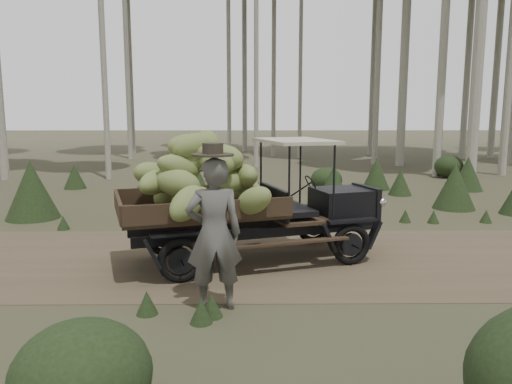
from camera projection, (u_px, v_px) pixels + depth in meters
ground at (342, 259)px, 8.43m from camera, size 120.00×120.00×0.00m
dirt_track at (342, 259)px, 8.43m from camera, size 70.00×4.00×0.01m
banana_truck at (228, 187)px, 7.96m from camera, size 4.59×2.90×2.22m
farmer at (214, 232)px, 6.17m from camera, size 0.77×0.59×2.09m
undergrowth at (339, 233)px, 8.19m from camera, size 20.47×23.17×1.36m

